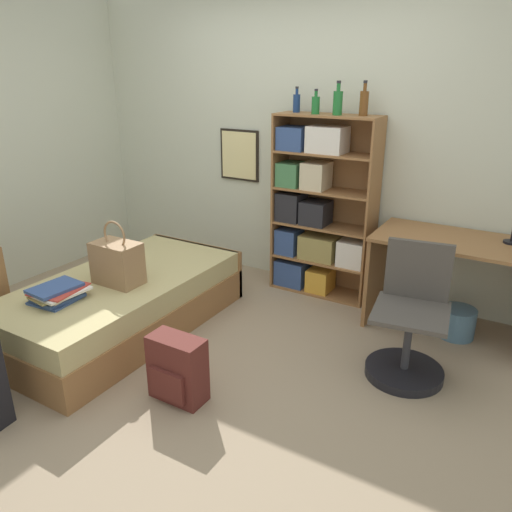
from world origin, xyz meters
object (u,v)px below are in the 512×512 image
(handbag, at_px, (117,262))
(desk, at_px, (455,268))
(bed, at_px, (124,303))
(bookcase, at_px, (315,213))
(bottle_brown, at_px, (316,105))
(desk_chair, at_px, (409,336))
(book_stack_on_bed, at_px, (58,293))
(bottle_blue, at_px, (364,102))
(waste_bin, at_px, (457,322))
(backpack, at_px, (177,369))
(bottle_clear, at_px, (338,102))
(bottle_green, at_px, (297,103))

(handbag, relative_size, desk, 0.40)
(bed, xyz_separation_m, bookcase, (0.94, 1.40, 0.52))
(bottle_brown, bearing_deg, desk, -5.29)
(desk, bearing_deg, desk_chair, -99.32)
(bottle_brown, bearing_deg, book_stack_on_bed, -118.38)
(bed, bearing_deg, bottle_blue, 47.39)
(bookcase, bearing_deg, book_stack_on_bed, -118.16)
(bottle_brown, bearing_deg, bottle_blue, 9.75)
(waste_bin, bearing_deg, bookcase, 170.35)
(handbag, bearing_deg, bed, 126.42)
(desk, bearing_deg, bottle_blue, 168.21)
(desk, height_order, backpack, desk)
(bottle_blue, distance_m, desk, 1.44)
(bookcase, relative_size, bottle_blue, 5.97)
(bottle_clear, distance_m, bottle_blue, 0.20)
(bookcase, height_order, desk, bookcase)
(bottle_clear, bearing_deg, waste_bin, -9.09)
(handbag, relative_size, bottle_green, 2.31)
(bed, height_order, desk_chair, desk_chair)
(handbag, bearing_deg, book_stack_on_bed, -108.43)
(bed, height_order, bookcase, bookcase)
(book_stack_on_bed, height_order, bookcase, bookcase)
(bottle_green, height_order, bottle_clear, bottle_clear)
(waste_bin, bearing_deg, bed, -152.29)
(book_stack_on_bed, distance_m, bottle_green, 2.40)
(backpack, bearing_deg, bottle_clear, 84.06)
(bookcase, bearing_deg, bed, -123.99)
(bed, height_order, backpack, bed)
(handbag, bearing_deg, backpack, -25.34)
(bed, height_order, book_stack_on_bed, book_stack_on_bed)
(handbag, xyz_separation_m, bottle_brown, (0.87, 1.44, 1.04))
(book_stack_on_bed, xyz_separation_m, bottle_green, (0.80, 1.94, 1.16))
(desk_chair, bearing_deg, bookcase, 140.73)
(bottle_brown, distance_m, waste_bin, 2.01)
(backpack, bearing_deg, waste_bin, 51.69)
(bookcase, xyz_separation_m, bottle_brown, (-0.01, -0.04, 0.90))
(bottle_brown, relative_size, bottle_clear, 0.75)
(bottle_green, relative_size, desk_chair, 0.24)
(bed, height_order, waste_bin, bed)
(handbag, height_order, backpack, handbag)
(bookcase, xyz_separation_m, bottle_clear, (0.17, -0.04, 0.93))
(book_stack_on_bed, bearing_deg, handbag, 71.57)
(handbag, xyz_separation_m, bottle_blue, (1.24, 1.51, 1.07))
(desk, xyz_separation_m, waste_bin, (0.08, -0.06, -0.40))
(bed, xyz_separation_m, handbag, (0.06, -0.09, 0.38))
(desk, bearing_deg, waste_bin, -38.27)
(bed, xyz_separation_m, book_stack_on_bed, (-0.08, -0.51, 0.27))
(bookcase, bearing_deg, desk, -7.37)
(bottle_blue, bearing_deg, desk_chair, -51.33)
(bottle_green, bearing_deg, book_stack_on_bed, -112.41)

